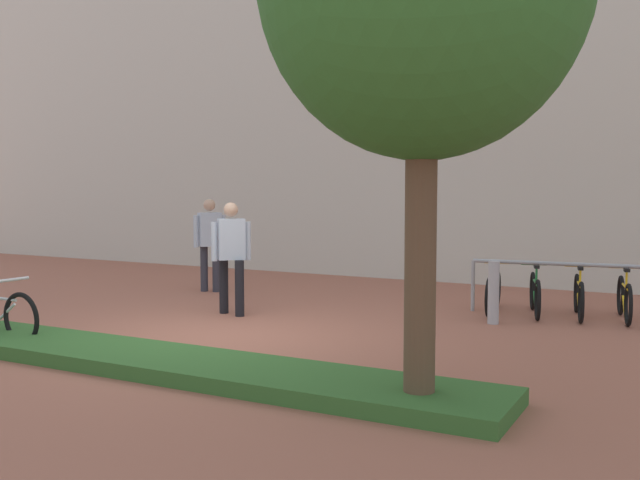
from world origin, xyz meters
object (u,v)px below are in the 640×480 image
(bike_rack_cluster, at_px, (579,295))
(bollard_steel, at_px, (494,293))
(person_shirt_blue, at_px, (210,239))
(person_casual_tan, at_px, (231,251))

(bike_rack_cluster, xyz_separation_m, bollard_steel, (-1.00, -1.09, 0.10))
(person_shirt_blue, bearing_deg, bollard_steel, -6.95)
(person_casual_tan, bearing_deg, bike_rack_cluster, 25.31)
(bike_rack_cluster, distance_m, person_shirt_blue, 6.52)
(bike_rack_cluster, relative_size, person_shirt_blue, 1.86)
(person_casual_tan, xyz_separation_m, person_shirt_blue, (-1.74, 1.82, 0.00))
(person_casual_tan, relative_size, person_shirt_blue, 1.00)
(bollard_steel, bearing_deg, person_shirt_blue, 173.05)
(bike_rack_cluster, bearing_deg, person_casual_tan, -154.69)
(bollard_steel, relative_size, person_shirt_blue, 0.52)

